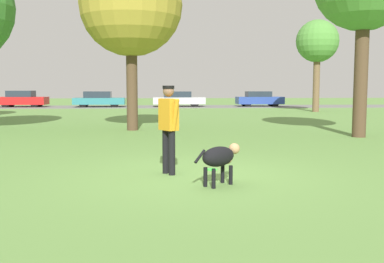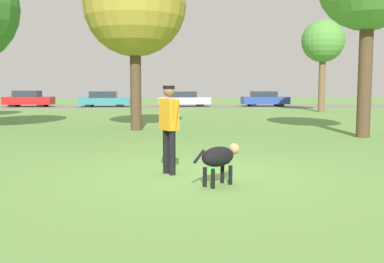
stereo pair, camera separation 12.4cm
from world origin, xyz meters
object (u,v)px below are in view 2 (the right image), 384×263
object	(u,v)px
person	(169,122)
parked_car_blue	(265,99)
dog	(220,157)
frisbee	(213,169)
tree_far_right	(323,42)
parked_car_teal	(105,99)
parked_car_silver	(184,99)
parked_car_red	(28,99)
tree_mid_center	(135,5)

from	to	relation	value
person	parked_car_blue	size ratio (longest dim) A/B	0.43
dog	parked_car_blue	size ratio (longest dim) A/B	0.23
frisbee	tree_far_right	distance (m)	23.86
person	dog	distance (m)	1.49
frisbee	tree_far_right	world-z (taller)	tree_far_right
parked_car_teal	parked_car_blue	world-z (taller)	parked_car_teal
parked_car_silver	parked_car_blue	distance (m)	7.16
tree_far_right	parked_car_blue	distance (m)	9.88
parked_car_teal	parked_car_silver	xyz separation A→B (m)	(6.83, 0.14, -0.00)
person	parked_car_red	bearing A→B (deg)	168.89
parked_car_silver	parked_car_blue	bearing A→B (deg)	-0.48
parked_car_red	parked_car_silver	distance (m)	13.38
person	parked_car_silver	world-z (taller)	person
tree_mid_center	parked_car_blue	xyz separation A→B (m)	(9.85, 21.26, -4.22)
frisbee	tree_far_right	xyz separation A→B (m)	(9.70, 21.27, 4.75)
parked_car_silver	parked_car_blue	world-z (taller)	parked_car_blue
parked_car_red	parked_car_silver	world-z (taller)	parked_car_red
tree_mid_center	parked_car_teal	distance (m)	21.84
dog	tree_mid_center	xyz separation A→B (m)	(-2.15, 10.25, 4.39)
tree_far_right	parked_car_red	size ratio (longest dim) A/B	1.53
frisbee	dog	bearing A→B (deg)	-91.15
parked_car_teal	parked_car_silver	distance (m)	6.83
tree_mid_center	person	bearing A→B (deg)	-82.10
frisbee	parked_car_teal	xyz separation A→B (m)	(-6.31, 29.81, 0.65)
parked_car_teal	parked_car_blue	size ratio (longest dim) A/B	1.07
tree_mid_center	parked_car_red	size ratio (longest dim) A/B	1.68
parked_car_teal	person	bearing A→B (deg)	-81.61
person	dog	bearing A→B (deg)	6.77
tree_far_right	parked_car_blue	xyz separation A→B (m)	(-2.02, 8.76, -4.10)
tree_far_right	parked_car_blue	world-z (taller)	tree_far_right
dog	parked_car_blue	distance (m)	32.43
parked_car_red	parked_car_blue	bearing A→B (deg)	1.07
parked_car_teal	frisbee	bearing A→B (deg)	-79.80
person	parked_car_red	distance (m)	32.86
tree_far_right	parked_car_silver	bearing A→B (deg)	136.59
person	dog	world-z (taller)	person
parked_car_red	parked_car_silver	xyz separation A→B (m)	(13.38, -0.26, -0.02)
person	tree_mid_center	distance (m)	10.03
tree_far_right	tree_mid_center	xyz separation A→B (m)	(-11.87, -12.49, 0.12)
parked_car_silver	frisbee	bearing A→B (deg)	-92.15
tree_far_right	parked_car_silver	world-z (taller)	tree_far_right
dog	parked_car_teal	world-z (taller)	parked_car_teal
tree_mid_center	parked_car_silver	xyz separation A→B (m)	(2.70, 21.17, -4.22)
parked_car_teal	parked_car_silver	bearing A→B (deg)	-0.56
dog	parked_car_silver	size ratio (longest dim) A/B	0.20
tree_far_right	person	bearing A→B (deg)	-116.07
frisbee	parked_car_teal	distance (m)	30.48
tree_far_right	parked_car_red	world-z (taller)	tree_far_right
person	tree_far_right	distance (m)	24.41
tree_mid_center	parked_car_red	bearing A→B (deg)	116.49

